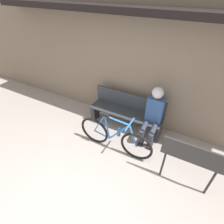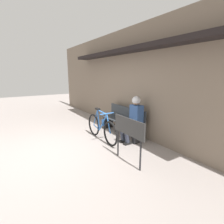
{
  "view_description": "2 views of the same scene",
  "coord_description": "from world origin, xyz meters",
  "px_view_note": "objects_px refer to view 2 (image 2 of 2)",
  "views": [
    {
      "loc": [
        1.14,
        -0.92,
        2.91
      ],
      "look_at": [
        -0.25,
        1.7,
        0.64
      ],
      "focal_mm": 28.0,
      "sensor_mm": 36.0,
      "label": 1
    },
    {
      "loc": [
        4.12,
        -0.95,
        1.84
      ],
      "look_at": [
        -0.14,
        1.75,
        0.74
      ],
      "focal_mm": 28.0,
      "sensor_mm": 36.0,
      "label": 2
    }
  ],
  "objects_px": {
    "bicycle": "(101,128)",
    "person_seated": "(134,116)",
    "park_bench_near": "(123,122)",
    "signboard": "(129,130)"
  },
  "relations": [
    {
      "from": "signboard",
      "to": "person_seated",
      "type": "bearing_deg",
      "value": 135.56
    },
    {
      "from": "bicycle",
      "to": "person_seated",
      "type": "xyz_separation_m",
      "value": [
        0.55,
        0.71,
        0.36
      ]
    },
    {
      "from": "park_bench_near",
      "to": "person_seated",
      "type": "bearing_deg",
      "value": -8.76
    },
    {
      "from": "bicycle",
      "to": "person_seated",
      "type": "bearing_deg",
      "value": 52.39
    },
    {
      "from": "signboard",
      "to": "bicycle",
      "type": "bearing_deg",
      "value": 174.28
    },
    {
      "from": "person_seated",
      "to": "signboard",
      "type": "relative_size",
      "value": 1.31
    },
    {
      "from": "person_seated",
      "to": "signboard",
      "type": "height_order",
      "value": "person_seated"
    },
    {
      "from": "bicycle",
      "to": "signboard",
      "type": "xyz_separation_m",
      "value": [
        1.42,
        -0.14,
        0.36
      ]
    },
    {
      "from": "bicycle",
      "to": "park_bench_near",
      "type": "bearing_deg",
      "value": 97.14
    },
    {
      "from": "bicycle",
      "to": "person_seated",
      "type": "relative_size",
      "value": 1.28
    }
  ]
}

